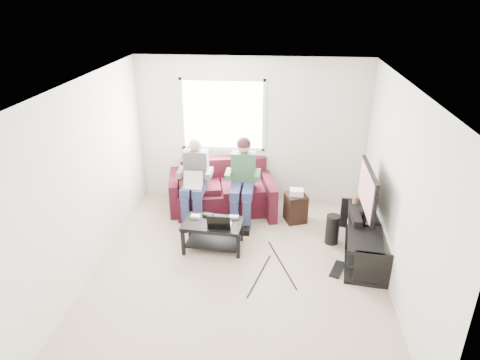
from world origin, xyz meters
name	(u,v)px	position (x,y,z in m)	size (l,w,h in m)	color
floor	(238,270)	(0.00, 0.00, 0.00)	(4.50, 4.50, 0.00)	#C3AD97
ceiling	(238,84)	(0.00, 0.00, 2.60)	(4.50, 4.50, 0.00)	white
wall_back	(251,132)	(0.00, 2.25, 1.30)	(4.50, 4.50, 0.00)	silver
wall_front	(210,305)	(0.00, -2.25, 1.30)	(4.50, 4.50, 0.00)	silver
wall_left	(88,180)	(-2.00, 0.00, 1.30)	(4.50, 4.50, 0.00)	silver
wall_right	(399,193)	(2.00, 0.00, 1.30)	(4.50, 4.50, 0.00)	silver
window	(223,115)	(-0.50, 2.23, 1.60)	(1.48, 0.04, 1.28)	white
sofa	(222,192)	(-0.48, 1.79, 0.32)	(2.00, 1.16, 0.86)	#48121F
person_left	(195,177)	(-0.88, 1.47, 0.74)	(0.40, 0.70, 1.35)	navy
person_right	(243,175)	(-0.08, 1.49, 0.80)	(0.40, 0.71, 1.40)	navy
laptop_silver	(192,183)	(-0.88, 1.26, 0.72)	(0.32, 0.22, 0.24)	silver
coffee_table	(213,229)	(-0.44, 0.53, 0.32)	(0.92, 0.61, 0.44)	black
laptop_black	(220,218)	(-0.32, 0.45, 0.56)	(0.34, 0.24, 0.24)	black
controller_a	(196,216)	(-0.72, 0.65, 0.46)	(0.14, 0.09, 0.04)	silver
controller_b	(208,215)	(-0.54, 0.71, 0.46)	(0.14, 0.09, 0.04)	black
controller_c	(234,217)	(-0.14, 0.68, 0.46)	(0.14, 0.09, 0.04)	gray
tv_stand	(362,240)	(1.77, 0.57, 0.23)	(0.68, 1.63, 0.52)	black
tv	(367,192)	(1.77, 0.67, 0.98)	(0.12, 1.10, 0.81)	black
soundbar	(356,217)	(1.65, 0.67, 0.57)	(0.12, 0.50, 0.10)	black
drink_cup	(355,200)	(1.72, 1.20, 0.58)	(0.08, 0.08, 0.12)	#A96F49
console_white	(368,252)	(1.77, 0.17, 0.31)	(0.30, 0.22, 0.06)	silver
console_grey	(360,225)	(1.77, 0.87, 0.32)	(0.34, 0.26, 0.08)	gray
console_black	(364,238)	(1.77, 0.52, 0.31)	(0.38, 0.30, 0.07)	black
subwoofer	(332,229)	(1.36, 0.85, 0.23)	(0.21, 0.21, 0.47)	black
keyboard_floor	(337,269)	(1.38, 0.14, 0.01)	(0.14, 0.41, 0.02)	black
end_table	(296,207)	(0.81, 1.48, 0.26)	(0.33, 0.33, 0.59)	black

